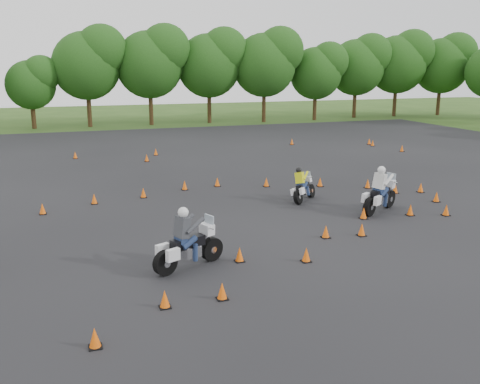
{
  "coord_description": "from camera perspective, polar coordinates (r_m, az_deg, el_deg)",
  "views": [
    {
      "loc": [
        -6.71,
        -15.54,
        6.13
      ],
      "look_at": [
        0.0,
        4.0,
        1.2
      ],
      "focal_mm": 40.0,
      "sensor_mm": 36.0,
      "label": 1
    }
  ],
  "objects": [
    {
      "name": "treeline",
      "position": [
        51.95,
        -7.33,
        11.85
      ],
      "size": [
        87.1,
        32.57,
        10.71
      ],
      "color": "#1E4714",
      "rests_on": "ground"
    },
    {
      "name": "ground",
      "position": [
        18.0,
        4.17,
        -6.52
      ],
      "size": [
        140.0,
        140.0,
        0.0
      ],
      "primitive_type": "plane",
      "color": "#2D5119",
      "rests_on": "ground"
    },
    {
      "name": "traffic_cones",
      "position": [
        23.19,
        -1.42,
        -1.33
      ],
      "size": [
        36.72,
        33.33,
        0.45
      ],
      "color": "#F25C0A",
      "rests_on": "asphalt_pad"
    },
    {
      "name": "rider_yellow",
      "position": [
        24.68,
        7.06,
        0.86
      ],
      "size": [
        1.98,
        1.84,
        1.6
      ],
      "primitive_type": null,
      "rotation": [
        0.0,
        0.0,
        0.71
      ],
      "color": "#D1D412",
      "rests_on": "ground"
    },
    {
      "name": "rider_grey",
      "position": [
        16.48,
        -5.5,
        -4.8
      ],
      "size": [
        2.67,
        1.77,
        1.98
      ],
      "primitive_type": null,
      "rotation": [
        0.0,
        0.0,
        0.42
      ],
      "color": "#36383C",
      "rests_on": "ground"
    },
    {
      "name": "rider_white",
      "position": [
        23.41,
        14.69,
        0.36
      ],
      "size": [
        2.66,
        2.03,
        2.02
      ],
      "primitive_type": null,
      "rotation": [
        0.0,
        0.0,
        0.54
      ],
      "color": "silver",
      "rests_on": "ground"
    },
    {
      "name": "asphalt_pad",
      "position": [
        23.38,
        -1.59,
        -1.77
      ],
      "size": [
        62.0,
        62.0,
        0.0
      ],
      "primitive_type": "plane",
      "color": "black",
      "rests_on": "ground"
    }
  ]
}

